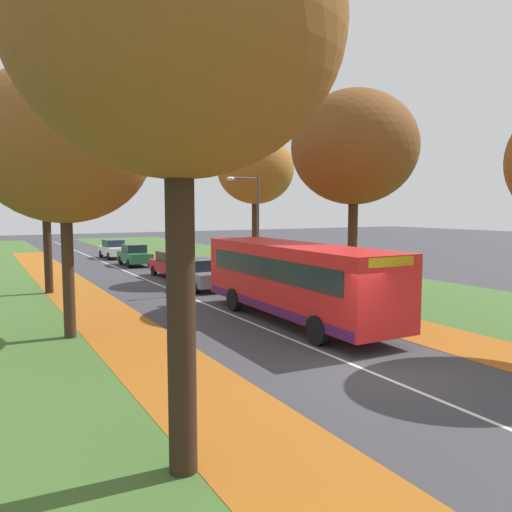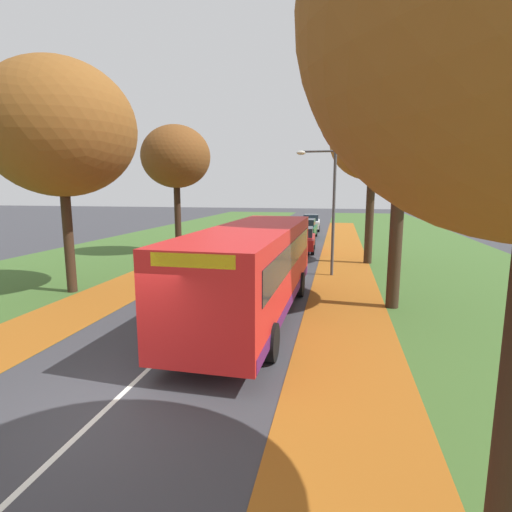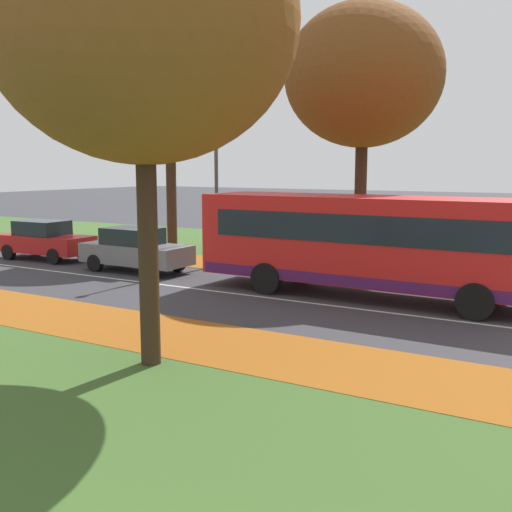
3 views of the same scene
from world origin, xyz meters
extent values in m
cube|color=#9E5619|center=(-4.60, 14.00, 0.01)|extent=(2.80, 60.00, 0.00)
cube|color=#3D6028|center=(9.20, 20.00, 0.00)|extent=(12.00, 90.00, 0.01)
cube|color=#9E5619|center=(4.60, 14.00, 0.01)|extent=(2.80, 60.00, 0.00)
cube|color=silver|center=(0.00, 20.00, 0.00)|extent=(0.12, 80.00, 0.01)
cylinder|color=#382619|center=(-6.37, 7.76, 2.15)|extent=(0.39, 0.39, 4.29)
ellipsoid|color=brown|center=(-6.37, 7.76, 6.45)|extent=(5.76, 5.76, 5.18)
cylinder|color=#382619|center=(6.21, 8.14, 2.48)|extent=(0.45, 0.45, 4.96)
ellipsoid|color=brown|center=(6.21, 8.14, 7.12)|extent=(5.76, 5.76, 5.19)
cylinder|color=#382619|center=(5.93, 16.81, 2.48)|extent=(0.45, 0.45, 4.97)
ellipsoid|color=#935B23|center=(5.93, 16.81, 6.71)|extent=(4.65, 4.65, 4.18)
cylinder|color=#47474C|center=(4.00, 13.12, 3.00)|extent=(0.14, 0.14, 6.00)
cylinder|color=#47474C|center=(3.20, 13.12, 5.90)|extent=(1.60, 0.10, 0.10)
ellipsoid|color=silver|center=(2.40, 13.12, 5.85)|extent=(0.44, 0.28, 0.20)
cube|color=red|center=(1.60, 6.08, 1.73)|extent=(2.70, 10.45, 2.50)
cube|color=#19232D|center=(1.60, 6.08, 2.13)|extent=(2.72, 9.20, 0.80)
cube|color=#4C1951|center=(1.60, 6.08, 0.66)|extent=(2.72, 10.24, 0.32)
cylinder|color=black|center=(2.73, 2.84, 0.48)|extent=(0.32, 0.97, 0.96)
cylinder|color=black|center=(0.35, 2.88, 0.48)|extent=(0.32, 0.97, 0.96)
cylinder|color=black|center=(2.84, 8.92, 0.48)|extent=(0.32, 0.97, 0.96)
cylinder|color=black|center=(0.47, 8.97, 0.48)|extent=(0.32, 0.97, 0.96)
cube|color=slate|center=(1.49, 15.02, 0.67)|extent=(1.76, 4.22, 0.70)
cube|color=#19232D|center=(1.50, 15.17, 1.32)|extent=(1.47, 2.04, 0.60)
cylinder|color=black|center=(2.26, 13.71, 0.32)|extent=(0.23, 0.64, 0.64)
cylinder|color=black|center=(0.69, 13.73, 0.32)|extent=(0.23, 0.64, 0.64)
cylinder|color=black|center=(2.29, 16.32, 0.32)|extent=(0.23, 0.64, 0.64)
cylinder|color=black|center=(0.73, 16.34, 0.32)|extent=(0.23, 0.64, 0.64)
cube|color=#B21919|center=(1.85, 20.28, 0.67)|extent=(1.86, 4.26, 0.70)
cube|color=#19232D|center=(1.85, 20.43, 1.32)|extent=(1.52, 2.07, 0.60)
cylinder|color=black|center=(2.68, 19.01, 0.32)|extent=(0.24, 0.65, 0.64)
cylinder|color=black|center=(1.12, 18.95, 0.32)|extent=(0.24, 0.65, 0.64)
cylinder|color=black|center=(2.58, 21.62, 0.32)|extent=(0.24, 0.65, 0.64)
cylinder|color=black|center=(1.02, 21.56, 0.32)|extent=(0.24, 0.65, 0.64)
camera|label=1|loc=(-9.03, -9.71, 4.35)|focal=35.00mm
camera|label=2|loc=(4.25, -6.29, 4.17)|focal=28.00mm
camera|label=3|loc=(-15.15, 0.29, 3.83)|focal=42.00mm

